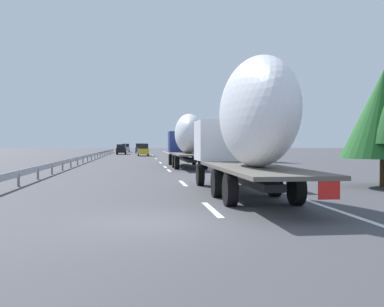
{
  "coord_description": "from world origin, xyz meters",
  "views": [
    {
      "loc": [
        -11.55,
        0.41,
        2.02
      ],
      "look_at": [
        18.45,
        -3.13,
        1.33
      ],
      "focal_mm": 42.24,
      "sensor_mm": 36.0,
      "label": 1
    }
  ],
  "objects_px": {
    "car_black_suv": "(121,149)",
    "car_silver_hatch": "(126,148)",
    "car_yellow_coupe": "(143,150)",
    "truck_trailing": "(248,124)",
    "road_sign": "(194,142)",
    "car_blue_sedan": "(140,148)",
    "truck_lead": "(187,138)"
  },
  "relations": [
    {
      "from": "car_black_suv",
      "to": "car_silver_hatch",
      "type": "height_order",
      "value": "car_silver_hatch"
    },
    {
      "from": "car_yellow_coupe",
      "to": "truck_trailing",
      "type": "bearing_deg",
      "value": -176.57
    },
    {
      "from": "road_sign",
      "to": "car_yellow_coupe",
      "type": "bearing_deg",
      "value": 24.52
    },
    {
      "from": "car_yellow_coupe",
      "to": "car_blue_sedan",
      "type": "height_order",
      "value": "car_yellow_coupe"
    },
    {
      "from": "truck_trailing",
      "to": "car_blue_sedan",
      "type": "bearing_deg",
      "value": 2.87
    },
    {
      "from": "truck_trailing",
      "to": "car_black_suv",
      "type": "xyz_separation_m",
      "value": [
        65.57,
        7.13,
        -1.82
      ]
    },
    {
      "from": "car_black_suv",
      "to": "truck_lead",
      "type": "bearing_deg",
      "value": -170.88
    },
    {
      "from": "truck_lead",
      "to": "car_black_suv",
      "type": "bearing_deg",
      "value": 9.12
    },
    {
      "from": "car_black_suv",
      "to": "road_sign",
      "type": "relative_size",
      "value": 1.48
    },
    {
      "from": "truck_lead",
      "to": "road_sign",
      "type": "relative_size",
      "value": 4.17
    },
    {
      "from": "car_black_suv",
      "to": "car_blue_sedan",
      "type": "relative_size",
      "value": 1.04
    },
    {
      "from": "car_silver_hatch",
      "to": "truck_trailing",
      "type": "bearing_deg",
      "value": -175.4
    },
    {
      "from": "truck_lead",
      "to": "road_sign",
      "type": "bearing_deg",
      "value": -8.73
    },
    {
      "from": "truck_lead",
      "to": "car_blue_sedan",
      "type": "bearing_deg",
      "value": 3.99
    },
    {
      "from": "car_yellow_coupe",
      "to": "car_silver_hatch",
      "type": "bearing_deg",
      "value": 6.7
    },
    {
      "from": "car_yellow_coupe",
      "to": "car_blue_sedan",
      "type": "bearing_deg",
      "value": 1.34
    },
    {
      "from": "car_black_suv",
      "to": "car_yellow_coupe",
      "type": "bearing_deg",
      "value": -159.46
    },
    {
      "from": "car_silver_hatch",
      "to": "car_yellow_coupe",
      "type": "bearing_deg",
      "value": -173.3
    },
    {
      "from": "car_blue_sedan",
      "to": "road_sign",
      "type": "bearing_deg",
      "value": -168.6
    },
    {
      "from": "truck_trailing",
      "to": "car_yellow_coupe",
      "type": "relative_size",
      "value": 2.78
    },
    {
      "from": "truck_trailing",
      "to": "car_silver_hatch",
      "type": "distance_m",
      "value": 86.65
    },
    {
      "from": "car_silver_hatch",
      "to": "road_sign",
      "type": "distance_m",
      "value": 46.16
    },
    {
      "from": "road_sign",
      "to": "truck_lead",
      "type": "bearing_deg",
      "value": 171.27
    },
    {
      "from": "car_yellow_coupe",
      "to": "car_black_suv",
      "type": "bearing_deg",
      "value": 20.54
    },
    {
      "from": "truck_trailing",
      "to": "car_silver_hatch",
      "type": "bearing_deg",
      "value": 4.6
    },
    {
      "from": "car_yellow_coupe",
      "to": "road_sign",
      "type": "xyz_separation_m",
      "value": [
        -14.06,
        -6.41,
        1.19
      ]
    },
    {
      "from": "truck_trailing",
      "to": "car_blue_sedan",
      "type": "relative_size",
      "value": 2.97
    },
    {
      "from": "car_silver_hatch",
      "to": "road_sign",
      "type": "relative_size",
      "value": 1.28
    },
    {
      "from": "truck_trailing",
      "to": "car_black_suv",
      "type": "relative_size",
      "value": 2.84
    },
    {
      "from": "car_black_suv",
      "to": "road_sign",
      "type": "xyz_separation_m",
      "value": [
        -24.25,
        -10.23,
        1.25
      ]
    },
    {
      "from": "car_silver_hatch",
      "to": "car_yellow_coupe",
      "type": "distance_m",
      "value": 31.18
    },
    {
      "from": "truck_lead",
      "to": "car_black_suv",
      "type": "relative_size",
      "value": 2.82
    }
  ]
}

